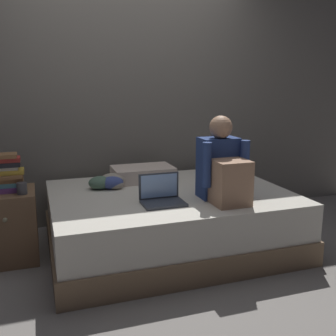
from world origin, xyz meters
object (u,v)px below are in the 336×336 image
(person_sitting, at_px, (223,169))
(book_stack, at_px, (7,173))
(laptop, at_px, (162,196))
(bed, at_px, (170,220))
(pillow, at_px, (143,174))
(mug, at_px, (22,188))
(clothes_pile, at_px, (109,182))
(nightstand, at_px, (8,226))

(person_sitting, relative_size, book_stack, 2.20)
(person_sitting, bearing_deg, book_stack, 161.69)
(person_sitting, distance_m, laptop, 0.52)
(person_sitting, height_order, book_stack, person_sitting)
(person_sitting, xyz_separation_m, book_stack, (-1.59, 0.53, -0.03))
(bed, relative_size, person_sitting, 3.05)
(bed, xyz_separation_m, laptop, (-0.16, -0.29, 0.31))
(laptop, bearing_deg, pillow, 85.91)
(laptop, bearing_deg, mug, 161.24)
(book_stack, xyz_separation_m, clothes_pile, (0.81, 0.10, -0.16))
(nightstand, distance_m, pillow, 1.25)
(nightstand, xyz_separation_m, laptop, (1.14, -0.46, 0.27))
(book_stack, relative_size, clothes_pile, 0.92)
(laptop, bearing_deg, book_stack, 157.59)
(clothes_pile, bearing_deg, bed, -30.32)
(pillow, relative_size, mug, 6.22)
(nightstand, bearing_deg, clothes_pile, 6.72)
(person_sitting, xyz_separation_m, clothes_pile, (-0.78, 0.63, -0.19))
(book_stack, distance_m, clothes_pile, 0.83)
(laptop, xyz_separation_m, pillow, (0.05, 0.74, 0.01))
(person_sitting, xyz_separation_m, laptop, (-0.48, 0.07, -0.20))
(book_stack, distance_m, mug, 0.19)
(bed, distance_m, laptop, 0.45)
(laptop, distance_m, pillow, 0.74)
(nightstand, relative_size, person_sitting, 0.87)
(book_stack, bearing_deg, mug, -47.97)
(nightstand, relative_size, mug, 6.31)
(pillow, bearing_deg, nightstand, -166.85)
(nightstand, relative_size, laptop, 1.77)
(book_stack, bearing_deg, nightstand, 171.85)
(bed, xyz_separation_m, book_stack, (-1.27, 0.17, 0.47))
(clothes_pile, bearing_deg, laptop, -61.92)
(person_sitting, bearing_deg, clothes_pile, 141.07)
(nightstand, bearing_deg, laptop, -22.12)
(person_sitting, bearing_deg, nightstand, 161.84)
(bed, relative_size, pillow, 3.57)
(nightstand, height_order, clothes_pile, clothes_pile)
(bed, bearing_deg, book_stack, 172.46)
(bed, height_order, mug, mug)
(laptop, xyz_separation_m, clothes_pile, (-0.30, 0.56, 0.00))
(person_sitting, relative_size, pillow, 1.17)
(bed, bearing_deg, clothes_pile, 149.68)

